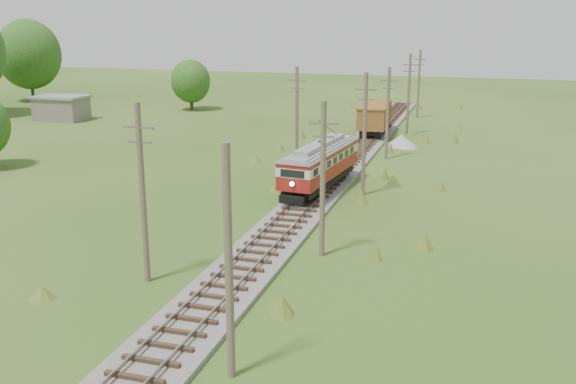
% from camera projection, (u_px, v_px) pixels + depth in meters
% --- Properties ---
extents(railbed_main, '(3.60, 96.00, 0.57)m').
position_uv_depth(railbed_main, '(330.00, 180.00, 51.28)').
color(railbed_main, '#605B54').
rests_on(railbed_main, ground).
extents(streetcar, '(3.71, 11.07, 5.01)m').
position_uv_depth(streetcar, '(320.00, 162.00, 47.67)').
color(streetcar, black).
rests_on(streetcar, ground).
extents(gondola, '(3.42, 9.18, 3.00)m').
position_uv_depth(gondola, '(375.00, 116.00, 70.52)').
color(gondola, black).
rests_on(gondola, ground).
extents(gravel_pile, '(3.26, 3.46, 1.19)m').
position_uv_depth(gravel_pile, '(402.00, 141.00, 65.21)').
color(gravel_pile, gray).
rests_on(gravel_pile, ground).
extents(utility_pole_r_1, '(0.30, 0.30, 8.80)m').
position_uv_depth(utility_pole_r_1, '(229.00, 265.00, 22.54)').
color(utility_pole_r_1, brown).
rests_on(utility_pole_r_1, ground).
extents(utility_pole_r_2, '(1.60, 0.30, 8.60)m').
position_uv_depth(utility_pole_r_2, '(323.00, 178.00, 34.47)').
color(utility_pole_r_2, brown).
rests_on(utility_pole_r_2, ground).
extents(utility_pole_r_3, '(1.60, 0.30, 9.00)m').
position_uv_depth(utility_pole_r_3, '(364.00, 133.00, 46.44)').
color(utility_pole_r_3, brown).
rests_on(utility_pole_r_3, ground).
extents(utility_pole_r_4, '(1.60, 0.30, 8.40)m').
position_uv_depth(utility_pole_r_4, '(388.00, 112.00, 58.57)').
color(utility_pole_r_4, brown).
rests_on(utility_pole_r_4, ground).
extents(utility_pole_r_5, '(1.60, 0.30, 8.90)m').
position_uv_depth(utility_pole_r_5, '(409.00, 94.00, 70.39)').
color(utility_pole_r_5, brown).
rests_on(utility_pole_r_5, ground).
extents(utility_pole_r_6, '(1.60, 0.30, 8.70)m').
position_uv_depth(utility_pole_r_6, '(419.00, 83.00, 82.47)').
color(utility_pole_r_6, brown).
rests_on(utility_pole_r_6, ground).
extents(utility_pole_l_a, '(1.60, 0.30, 9.00)m').
position_uv_depth(utility_pole_l_a, '(142.00, 192.00, 30.98)').
color(utility_pole_l_a, brown).
rests_on(utility_pole_l_a, ground).
extents(utility_pole_l_b, '(1.60, 0.30, 8.60)m').
position_uv_depth(utility_pole_l_b, '(297.00, 114.00, 56.95)').
color(utility_pole_l_b, brown).
rests_on(utility_pole_l_b, ground).
extents(tree_left_5, '(9.66, 9.66, 12.44)m').
position_uv_depth(tree_left_5, '(29.00, 54.00, 98.30)').
color(tree_left_5, '#38281C').
rests_on(tree_left_5, ground).
extents(tree_mid_a, '(5.46, 5.46, 7.03)m').
position_uv_depth(tree_mid_a, '(191.00, 81.00, 89.46)').
color(tree_mid_a, '#38281C').
rests_on(tree_mid_a, ground).
extents(shed, '(6.40, 4.40, 3.10)m').
position_uv_depth(shed, '(61.00, 108.00, 81.46)').
color(shed, slate).
rests_on(shed, ground).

